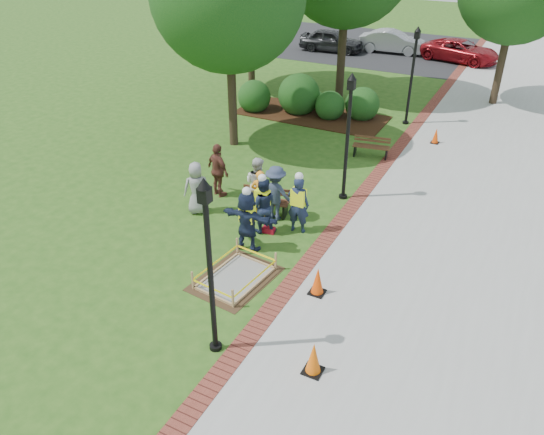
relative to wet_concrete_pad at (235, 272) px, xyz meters
The scene contains 31 objects.
ground 0.73m from the wet_concrete_pad, 119.38° to the left, with size 100.00×100.00×0.00m, color #285116.
sidewalk 11.59m from the wet_concrete_pad, 66.28° to the left, with size 6.00×60.00×0.02m, color #9E9E99.
brick_edging 10.70m from the wet_concrete_pad, 82.43° to the left, with size 0.50×60.00×0.03m, color maroon.
mulch_bed 13.04m from the wet_concrete_pad, 104.84° to the left, with size 7.00×3.00×0.05m, color #381E0F.
parking_lot 27.61m from the wet_concrete_pad, 90.71° to the left, with size 36.00×12.00×0.01m, color black.
wet_concrete_pad is the anchor object (origin of this frame).
bench_near 3.56m from the wet_concrete_pad, 105.32° to the left, with size 1.63×0.83×0.84m.
bench_far 9.33m from the wet_concrete_pad, 85.98° to the left, with size 1.48×0.71×0.77m.
cone_front 3.74m from the wet_concrete_pad, 33.17° to the right, with size 0.41×0.41×0.81m.
cone_back 2.21m from the wet_concrete_pad, 11.59° to the left, with size 0.40×0.40×0.79m.
cone_far 12.14m from the wet_concrete_pad, 77.56° to the left, with size 0.34×0.34×0.66m.
toolbox 2.49m from the wet_concrete_pad, 96.83° to the left, with size 0.37×0.20×0.19m, color #A40C21.
lamp_near 3.41m from the wet_concrete_pad, 69.21° to the right, with size 0.28×0.28×4.26m.
lamp_mid 6.11m from the wet_concrete_pad, 80.79° to the left, with size 0.28×0.28×4.26m.
lamp_far 13.82m from the wet_concrete_pad, 86.18° to the left, with size 0.28×0.28×4.26m.
shrub_a 13.47m from the wet_concrete_pad, 116.84° to the left, with size 1.58×1.58×1.58m, color #124116.
shrub_b 13.41m from the wet_concrete_pad, 107.70° to the left, with size 1.98×1.98×1.98m, color #124116.
shrub_c 12.90m from the wet_concrete_pad, 100.93° to the left, with size 1.37×1.37×1.37m, color #124116.
shrub_d 13.37m from the wet_concrete_pad, 94.79° to the left, with size 1.58×1.58×1.58m, color #124116.
shrub_e 14.37m from the wet_concrete_pad, 104.88° to the left, with size 0.87×0.87×0.87m, color #124116.
casual_person_a 3.91m from the wet_concrete_pad, 138.76° to the left, with size 0.65×0.62×1.72m.
casual_person_b 3.38m from the wet_concrete_pad, 106.88° to the left, with size 0.61×0.50×1.62m.
casual_person_c 4.00m from the wet_concrete_pad, 110.10° to the left, with size 0.62×0.45×1.75m.
casual_person_d 4.86m from the wet_concrete_pad, 127.27° to the left, with size 0.70×0.59×1.87m.
casual_person_e 3.42m from the wet_concrete_pad, 98.46° to the left, with size 0.57×0.37×1.79m.
hivis_worker_a 1.66m from the wet_concrete_pad, 106.52° to the left, with size 0.60×0.39×1.99m.
hivis_worker_b 3.09m from the wet_concrete_pad, 81.60° to the left, with size 0.62×0.45×1.97m.
hivis_worker_c 2.61m from the wet_concrete_pad, 101.46° to the left, with size 0.67×0.58×1.92m.
parked_car_a 25.97m from the wet_concrete_pad, 106.28° to the left, with size 4.85×2.11×1.58m, color #27272A.
parked_car_b 26.70m from the wet_concrete_pad, 97.62° to the left, with size 4.80×2.09×1.56m, color #97989C.
parked_car_c 26.15m from the wet_concrete_pad, 87.89° to the left, with size 4.45×1.94×1.45m, color maroon.
Camera 1 is at (6.39, -10.19, 8.58)m, focal length 35.00 mm.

